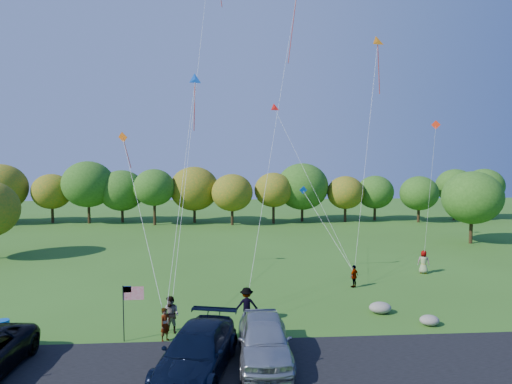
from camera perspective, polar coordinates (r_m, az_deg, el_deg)
ground at (r=24.55m, az=-0.63°, el=-17.13°), size 140.00×140.00×0.00m
asphalt_lane at (r=20.88m, az=0.06°, el=-21.12°), size 44.00×6.00×0.06m
treeline at (r=59.27m, az=-3.49°, el=0.25°), size 75.74×27.51×8.13m
minivan_navy at (r=20.19m, az=-7.40°, el=-19.15°), size 3.93×6.73×1.83m
minivan_silver at (r=21.10m, az=1.03°, el=-17.88°), size 2.39×5.72×1.94m
flyer_a at (r=23.65m, az=-11.28°, el=-15.93°), size 0.69×0.72×1.66m
flyer_b at (r=24.55m, az=-10.58°, el=-14.85°), size 1.15×1.07×1.89m
flyer_c at (r=25.53m, az=-1.18°, el=-13.94°), size 1.27×0.76×1.93m
flyer_d at (r=32.61m, az=12.17°, el=-10.25°), size 0.92×0.90×1.55m
flyer_e at (r=37.77m, az=20.22°, el=-8.20°), size 1.02×0.87×1.78m
park_bench at (r=25.80m, az=-28.97°, el=-15.27°), size 1.91×0.70×1.06m
trash_barrel at (r=26.68m, az=-29.09°, el=-14.81°), size 0.64×0.64×0.96m
flag_assembly at (r=23.60m, az=-15.51°, el=-12.77°), size 1.03×0.67×2.79m
boulder_near at (r=28.05m, az=15.26°, el=-13.77°), size 1.28×1.00×0.64m
boulder_far at (r=27.02m, az=20.86°, el=-14.75°), size 1.04×0.87×0.54m
kites_aloft at (r=36.79m, az=2.59°, el=19.95°), size 22.56×10.22×20.86m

